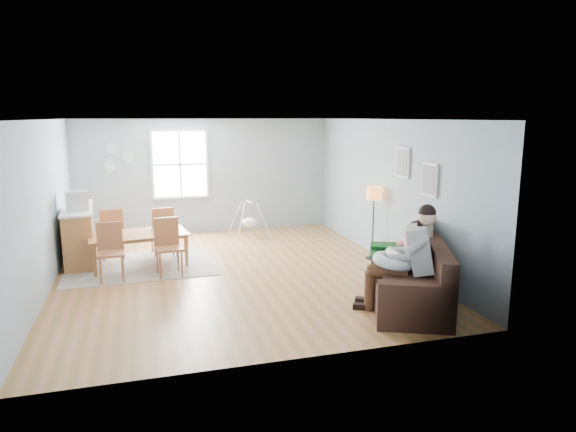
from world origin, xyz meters
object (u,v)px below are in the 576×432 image
object	(u,v)px
floor_lamp	(374,199)
monitor	(76,201)
baby_swing	(249,221)
father	(407,254)
storage_cube	(435,293)
chair_se	(168,242)
chair_ne	(163,228)
toddler	(407,247)
dining_table	(139,250)
chair_sw	(110,247)
sofa	(413,281)
counter	(79,234)
chair_nw	(112,230)

from	to	relation	value
floor_lamp	monitor	world-z (taller)	floor_lamp
baby_swing	father	bearing A→B (deg)	-76.52
baby_swing	storage_cube	bearing A→B (deg)	-72.15
storage_cube	chair_se	size ratio (longest dim) A/B	0.52
father	baby_swing	bearing A→B (deg)	103.48
father	chair_ne	world-z (taller)	father
toddler	dining_table	bearing A→B (deg)	143.94
monitor	chair_sw	bearing A→B (deg)	-60.36
sofa	dining_table	xyz separation A→B (m)	(-3.92, 3.11, -0.02)
father	chair_sw	distance (m)	4.92
counter	monitor	bearing A→B (deg)	-83.23
father	monitor	xyz separation A→B (m)	(-4.72, 3.73, 0.40)
storage_cube	dining_table	world-z (taller)	dining_table
sofa	baby_swing	xyz separation A→B (m)	(-1.48, 4.82, 0.05)
chair_nw	chair_ne	xyz separation A→B (m)	(0.96, 0.04, -0.02)
father	chair_se	xyz separation A→B (m)	(-3.16, 2.71, -0.25)
sofa	chair_sw	distance (m)	5.02
chair_sw	baby_swing	xyz separation A→B (m)	(2.91, 2.39, -0.18)
sofa	storage_cube	size ratio (longest dim) A/B	4.82
counter	dining_table	bearing A→B (deg)	-33.57
father	chair_nw	bearing A→B (deg)	136.17
counter	monitor	size ratio (longest dim) A/B	4.34
chair_ne	baby_swing	size ratio (longest dim) A/B	1.08
father	toddler	distance (m)	0.56
dining_table	monitor	world-z (taller)	monitor
dining_table	chair_ne	xyz separation A→B (m)	(0.47, 0.68, 0.25)
toddler	dining_table	xyz separation A→B (m)	(-3.94, 2.87, -0.49)
floor_lamp	chair_se	xyz separation A→B (m)	(-3.90, 0.07, -0.60)
dining_table	baby_swing	world-z (taller)	baby_swing
floor_lamp	chair_sw	bearing A→B (deg)	179.55
chair_sw	chair_nw	distance (m)	1.32
chair_se	counter	xyz separation A→B (m)	(-1.60, 1.37, -0.04)
chair_sw	monitor	distance (m)	1.38
dining_table	father	bearing A→B (deg)	-50.32
father	floor_lamp	distance (m)	2.76
chair_nw	chair_ne	size ratio (longest dim) A/B	1.02
dining_table	counter	size ratio (longest dim) A/B	0.93
toddler	floor_lamp	xyz separation A→B (m)	(0.46, 2.15, 0.38)
chair_sw	counter	bearing A→B (deg)	114.47
floor_lamp	counter	size ratio (longest dim) A/B	0.75
chair_sw	counter	distance (m)	1.55
dining_table	chair_nw	xyz separation A→B (m)	(-0.49, 0.64, 0.27)
chair_se	chair_ne	distance (m)	1.32
sofa	baby_swing	world-z (taller)	sofa
sofa	toddler	world-z (taller)	toddler
toddler	chair_ne	size ratio (longest dim) A/B	0.99
father	storage_cube	distance (m)	0.74
chair_ne	chair_se	bearing A→B (deg)	-88.62
father	storage_cube	size ratio (longest dim) A/B	2.98
sofa	counter	xyz separation A→B (m)	(-5.02, 3.84, 0.20)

